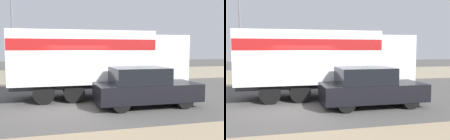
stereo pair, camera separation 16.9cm
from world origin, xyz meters
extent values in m
plane|color=#514F4C|center=(0.00, 0.00, 0.00)|extent=(80.00, 80.00, 0.00)
cube|color=gray|center=(0.00, 7.79, 0.46)|extent=(60.00, 0.35, 0.91)
cylinder|color=slate|center=(-3.45, 7.03, 3.30)|extent=(0.14, 0.14, 6.60)
cube|color=silver|center=(4.40, 1.82, 1.71)|extent=(1.80, 2.31, 2.59)
cube|color=black|center=(5.28, 1.82, 2.22)|extent=(0.06, 1.96, 1.14)
cube|color=#2D2D33|center=(0.30, 1.82, 0.67)|extent=(6.40, 1.40, 0.25)
cube|color=white|center=(0.30, 1.82, 1.98)|extent=(6.40, 2.55, 2.37)
cube|color=red|center=(0.30, 1.82, 2.53)|extent=(6.37, 2.57, 0.47)
cylinder|color=black|center=(4.40, 2.80, 0.45)|extent=(0.91, 0.28, 0.91)
cylinder|color=black|center=(4.40, 0.83, 0.45)|extent=(0.91, 0.28, 0.91)
cylinder|color=black|center=(-1.46, 2.80, 0.45)|extent=(0.91, 0.28, 0.91)
cylinder|color=black|center=(-1.46, 0.83, 0.45)|extent=(0.91, 0.28, 0.91)
cylinder|color=black|center=(-0.18, 2.80, 0.45)|extent=(0.91, 0.28, 0.91)
cylinder|color=black|center=(-0.18, 0.83, 0.45)|extent=(0.91, 0.28, 0.91)
cube|color=black|center=(2.64, -0.55, 0.60)|extent=(4.21, 1.82, 0.70)
cube|color=black|center=(2.30, -0.55, 1.28)|extent=(2.19, 1.67, 0.65)
cylinder|color=black|center=(3.95, 0.24, 0.34)|extent=(0.68, 0.20, 0.68)
cylinder|color=black|center=(3.95, -1.34, 0.34)|extent=(0.68, 0.20, 0.68)
cylinder|color=black|center=(1.34, 0.24, 0.34)|extent=(0.68, 0.20, 0.68)
cylinder|color=black|center=(1.34, -1.34, 0.34)|extent=(0.68, 0.20, 0.68)
camera|label=1|loc=(-1.21, -10.00, 2.35)|focal=40.00mm
camera|label=2|loc=(-1.04, -10.04, 2.35)|focal=40.00mm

